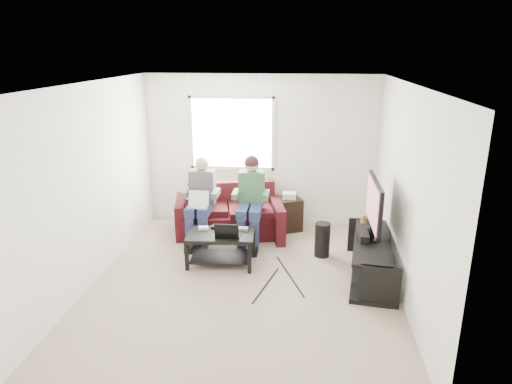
% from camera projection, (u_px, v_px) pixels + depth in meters
% --- Properties ---
extents(floor, '(4.50, 4.50, 0.00)m').
position_uv_depth(floor, '(245.00, 280.00, 6.16)').
color(floor, tan).
rests_on(floor, ground).
extents(ceiling, '(4.50, 4.50, 0.00)m').
position_uv_depth(ceiling, '(243.00, 84.00, 5.38)').
color(ceiling, white).
rests_on(ceiling, wall_back).
extents(wall_back, '(4.50, 0.00, 4.50)m').
position_uv_depth(wall_back, '(261.00, 151.00, 7.90)').
color(wall_back, white).
rests_on(wall_back, floor).
extents(wall_front, '(4.50, 0.00, 4.50)m').
position_uv_depth(wall_front, '(207.00, 271.00, 3.64)').
color(wall_front, white).
rests_on(wall_front, floor).
extents(wall_left, '(0.00, 4.50, 4.50)m').
position_uv_depth(wall_left, '(93.00, 184.00, 5.97)').
color(wall_left, white).
rests_on(wall_left, floor).
extents(wall_right, '(0.00, 4.50, 4.50)m').
position_uv_depth(wall_right, '(406.00, 194.00, 5.57)').
color(wall_right, white).
rests_on(wall_right, floor).
extents(window, '(1.48, 0.04, 1.28)m').
position_uv_depth(window, '(232.00, 133.00, 7.85)').
color(window, white).
rests_on(window, wall_back).
extents(sofa, '(1.95, 1.13, 0.84)m').
position_uv_depth(sofa, '(229.00, 216.00, 7.63)').
color(sofa, '#421010').
rests_on(sofa, floor).
extents(person_left, '(0.40, 0.71, 1.34)m').
position_uv_depth(person_left, '(201.00, 197.00, 7.25)').
color(person_left, navy).
rests_on(person_left, sofa).
extents(person_right, '(0.40, 0.71, 1.39)m').
position_uv_depth(person_right, '(251.00, 195.00, 7.17)').
color(person_right, navy).
rests_on(person_right, sofa).
extents(laptop_silver, '(0.37, 0.31, 0.24)m').
position_uv_depth(laptop_silver, '(198.00, 203.00, 7.05)').
color(laptop_silver, silver).
rests_on(laptop_silver, person_left).
extents(coffee_table, '(0.98, 0.64, 0.47)m').
position_uv_depth(coffee_table, '(221.00, 241.00, 6.55)').
color(coffee_table, black).
rests_on(coffee_table, floor).
extents(laptop_black, '(0.36, 0.27, 0.24)m').
position_uv_depth(laptop_black, '(228.00, 228.00, 6.39)').
color(laptop_black, black).
rests_on(laptop_black, coffee_table).
extents(controller_a, '(0.15, 0.11, 0.04)m').
position_uv_depth(controller_a, '(203.00, 228.00, 6.65)').
color(controller_a, silver).
rests_on(controller_a, coffee_table).
extents(controller_b, '(0.14, 0.09, 0.04)m').
position_uv_depth(controller_b, '(216.00, 227.00, 6.69)').
color(controller_b, black).
rests_on(controller_b, coffee_table).
extents(controller_c, '(0.14, 0.09, 0.04)m').
position_uv_depth(controller_c, '(243.00, 229.00, 6.62)').
color(controller_c, gray).
rests_on(controller_c, coffee_table).
extents(tv_stand, '(0.70, 1.68, 0.54)m').
position_uv_depth(tv_stand, '(371.00, 260.00, 6.21)').
color(tv_stand, black).
rests_on(tv_stand, floor).
extents(tv, '(0.12, 1.10, 0.81)m').
position_uv_depth(tv, '(374.00, 205.00, 6.08)').
color(tv, black).
rests_on(tv, tv_stand).
extents(soundbar, '(0.12, 0.50, 0.10)m').
position_uv_depth(soundbar, '(363.00, 233.00, 6.22)').
color(soundbar, black).
rests_on(soundbar, tv_stand).
extents(drink_cup, '(0.08, 0.08, 0.12)m').
position_uv_depth(drink_cup, '(364.00, 219.00, 6.71)').
color(drink_cup, '#AA7949').
rests_on(drink_cup, tv_stand).
extents(console_white, '(0.30, 0.22, 0.06)m').
position_uv_depth(console_white, '(376.00, 269.00, 5.81)').
color(console_white, silver).
rests_on(console_white, tv_stand).
extents(console_grey, '(0.34, 0.26, 0.08)m').
position_uv_depth(console_grey, '(369.00, 246.00, 6.47)').
color(console_grey, gray).
rests_on(console_grey, tv_stand).
extents(console_black, '(0.38, 0.30, 0.07)m').
position_uv_depth(console_black, '(372.00, 257.00, 6.14)').
color(console_black, black).
rests_on(console_black, tv_stand).
extents(subwoofer, '(0.23, 0.23, 0.52)m').
position_uv_depth(subwoofer, '(322.00, 240.00, 6.83)').
color(subwoofer, black).
rests_on(subwoofer, floor).
extents(keyboard_floor, '(0.27, 0.44, 0.02)m').
position_uv_depth(keyboard_floor, '(361.00, 285.00, 6.03)').
color(keyboard_floor, black).
rests_on(keyboard_floor, floor).
extents(end_table, '(0.38, 0.38, 0.66)m').
position_uv_depth(end_table, '(289.00, 213.00, 7.82)').
color(end_table, black).
rests_on(end_table, floor).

